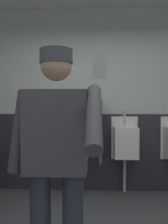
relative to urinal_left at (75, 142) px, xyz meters
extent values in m
cube|color=silver|center=(0.35, 0.22, 0.64)|extent=(4.44, 0.12, 2.83)
cube|color=#2D2833|center=(0.35, 0.14, -0.18)|extent=(3.84, 0.03, 1.19)
cube|color=white|center=(0.00, 0.13, 0.05)|extent=(0.40, 0.05, 0.65)
cube|color=white|center=(0.00, -0.04, 0.00)|extent=(0.34, 0.30, 0.45)
cylinder|color=#B7BABF|center=(0.00, 0.12, 0.34)|extent=(0.04, 0.04, 0.24)
cylinder|color=#B7BABF|center=(0.00, 0.09, -0.50)|extent=(0.05, 0.05, 0.55)
cube|color=white|center=(0.75, 0.13, 0.05)|extent=(0.40, 0.05, 0.65)
cube|color=white|center=(0.75, -0.04, 0.00)|extent=(0.34, 0.30, 0.45)
cylinder|color=#B7BABF|center=(0.75, 0.12, 0.34)|extent=(0.04, 0.04, 0.24)
cylinder|color=#B7BABF|center=(0.75, 0.09, -0.50)|extent=(0.05, 0.05, 0.55)
cube|color=#4C4C51|center=(0.37, -0.07, 0.17)|extent=(0.04, 0.40, 0.90)
cube|color=#3F3F47|center=(0.04, -1.92, 0.36)|extent=(0.41, 0.24, 0.54)
cylinder|color=#3F3F47|center=(-0.21, -1.92, 0.35)|extent=(0.17, 0.09, 0.56)
cylinder|color=#3F3F47|center=(0.29, -2.15, 0.47)|extent=(0.09, 0.50, 0.39)
sphere|color=tan|center=(0.04, -1.92, 0.79)|extent=(0.21, 0.21, 0.21)
cylinder|color=#3F3F47|center=(0.04, -1.92, 0.85)|extent=(0.22, 0.22, 0.09)
cube|color=silver|center=(0.31, -2.43, 0.70)|extent=(0.06, 0.03, 0.11)
camera|label=1|loc=(0.29, -3.45, 0.52)|focal=37.13mm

